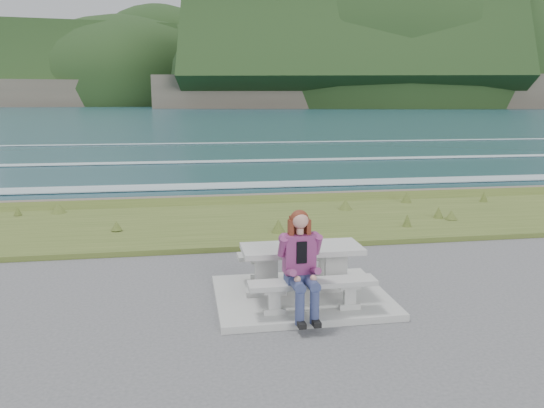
% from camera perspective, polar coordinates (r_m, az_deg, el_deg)
% --- Properties ---
extents(concrete_slab, '(2.60, 2.10, 0.10)m').
position_cam_1_polar(concrete_slab, '(8.25, 3.16, -9.91)').
color(concrete_slab, '#ADAEA8').
rests_on(concrete_slab, ground).
extents(picnic_table, '(1.80, 0.75, 0.75)m').
position_cam_1_polar(picnic_table, '(8.04, 3.21, -5.70)').
color(picnic_table, '#ADAEA8').
rests_on(picnic_table, concrete_slab).
extents(bench_landward, '(1.80, 0.35, 0.45)m').
position_cam_1_polar(bench_landward, '(7.47, 4.37, -8.94)').
color(bench_landward, '#ADAEA8').
rests_on(bench_landward, concrete_slab).
extents(bench_seaward, '(1.80, 0.35, 0.45)m').
position_cam_1_polar(bench_seaward, '(8.76, 2.19, -5.85)').
color(bench_seaward, '#ADAEA8').
rests_on(bench_seaward, concrete_slab).
extents(grass_verge, '(160.00, 4.50, 0.22)m').
position_cam_1_polar(grass_verge, '(12.98, -1.64, -2.27)').
color(grass_verge, '#415821').
rests_on(grass_verge, ground).
extents(shore_drop, '(160.00, 0.80, 2.20)m').
position_cam_1_polar(shore_drop, '(15.79, -3.08, 0.14)').
color(shore_drop, brown).
rests_on(shore_drop, ground).
extents(ocean, '(1600.00, 1600.00, 0.09)m').
position_cam_1_polar(ocean, '(32.99, -6.39, 2.80)').
color(ocean, '#1C4450').
rests_on(ocean, ground).
extents(headland_range, '(729.83, 363.95, 179.40)m').
position_cam_1_polar(headland_range, '(449.19, 16.23, 11.60)').
color(headland_range, brown).
rests_on(headland_range, ground).
extents(seated_woman, '(0.44, 0.74, 1.45)m').
position_cam_1_polar(seated_woman, '(7.24, 3.25, -8.03)').
color(seated_woman, navy).
rests_on(seated_woman, concrete_slab).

